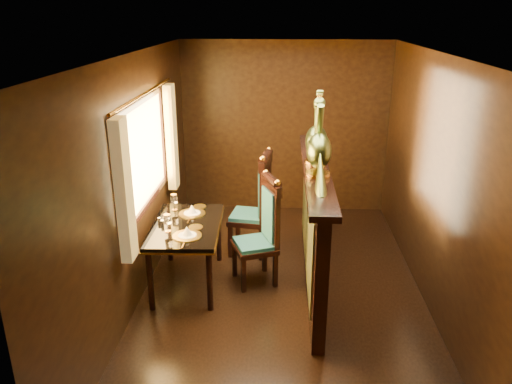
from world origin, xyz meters
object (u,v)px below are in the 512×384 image
chair_left (264,227)px  peacock_right (317,128)px  peacock_left (320,136)px  chair_right (259,201)px  dining_table (186,230)px

chair_left → peacock_right: bearing=-11.7°
peacock_left → chair_left: bearing=147.8°
chair_left → peacock_left: size_ratio=1.55×
chair_left → peacock_left: 1.28m
chair_right → peacock_left: peacock_left is taller
peacock_right → dining_table: bearing=-171.6°
dining_table → peacock_left: size_ratio=1.54×
dining_table → chair_right: bearing=43.7°
dining_table → peacock_left: bearing=-11.4°
peacock_right → chair_right: bearing=137.1°
dining_table → chair_left: size_ratio=0.99×
peacock_left → peacock_right: 0.42m
chair_left → chair_right: size_ratio=0.94×
chair_left → chair_right: 0.68m
dining_table → peacock_right: (1.38, 0.20, 1.10)m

